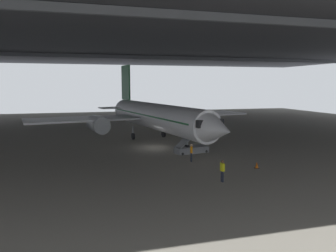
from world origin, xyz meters
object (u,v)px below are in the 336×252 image
Objects in this scene: airplane_main at (154,116)px; traffic_cone_orange at (257,165)px; crew_worker_near_nose at (222,169)px; crew_worker_by_stairs at (191,152)px; boarding_stairs at (192,146)px; baggage_tug at (174,125)px.

airplane_main reaches higher than traffic_cone_orange.
crew_worker_near_nose is 6.95m from crew_worker_by_stairs.
boarding_stairs is (2.17, -9.05, -2.57)m from airplane_main.
boarding_stairs is at bearing 112.22° from traffic_cone_orange.
baggage_tug is (4.08, 20.61, -0.19)m from boarding_stairs.
boarding_stairs is at bearing -76.51° from airplane_main.
crew_worker_by_stairs is 25.24m from baggage_tug.
crew_worker_by_stairs is 2.90× the size of traffic_cone_orange.
crew_worker_near_nose is at bearing -89.72° from crew_worker_by_stairs.
airplane_main reaches higher than crew_worker_near_nose.
boarding_stairs reaches higher than baggage_tug.
boarding_stairs is 7.46× the size of traffic_cone_orange.
crew_worker_near_nose is 2.84× the size of traffic_cone_orange.
crew_worker_by_stairs is at bearing -110.43° from boarding_stairs.
boarding_stairs is at bearing -101.20° from baggage_tug.
traffic_cone_orange is (5.44, -17.06, -3.00)m from airplane_main.
airplane_main is 55.44× the size of traffic_cone_orange.
airplane_main is at bearing 107.70° from traffic_cone_orange.
boarding_stairs is at bearing 69.57° from crew_worker_by_stairs.
boarding_stairs is 2.63× the size of crew_worker_near_nose.
boarding_stairs is 11.05m from crew_worker_near_nose.
crew_worker_near_nose is at bearing -97.59° from boarding_stairs.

